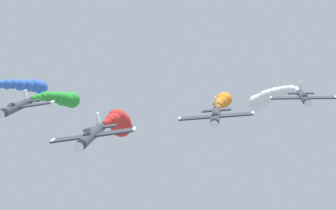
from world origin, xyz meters
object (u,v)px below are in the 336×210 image
Objects in this scene: airplane_right_inner at (17,107)px; airplane_left_outer at (304,97)px; airplane_lead at (91,135)px; airplane_left_inner at (216,116)px.

airplane_left_outer reaches higher than airplane_right_inner.
airplane_left_inner reaches higher than airplane_lead.
airplane_left_inner is 1.00× the size of airplane_right_inner.
airplane_lead is at bearing 135.80° from airplane_right_inner.
airplane_left_inner is 25.96m from airplane_right_inner.
airplane_left_outer is at bearing -135.47° from airplane_lead.
airplane_left_inner is (-13.02, -11.61, 0.27)m from airplane_lead.
airplane_left_inner is at bearing 177.92° from airplane_right_inner.
airplane_lead is 18.03m from airplane_right_inner.
airplane_left_outer is at bearing -132.73° from airplane_left_inner.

